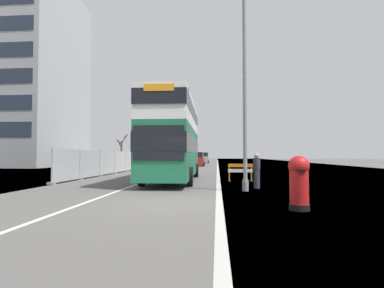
{
  "coord_description": "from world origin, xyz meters",
  "views": [
    {
      "loc": [
        1.63,
        -10.19,
        1.6
      ],
      "look_at": [
        0.29,
        5.99,
        2.2
      ],
      "focal_mm": 28.61,
      "sensor_mm": 36.0,
      "label": 1
    }
  ],
  "objects_px": {
    "lamppost_foreground": "(245,95)",
    "car_far_side": "(204,158)",
    "double_decker_bus": "(174,139)",
    "red_pillar_postbox": "(299,180)",
    "pedestrian_at_kerb": "(257,171)",
    "car_receding_far": "(177,159)",
    "car_receding_mid": "(198,160)",
    "car_oncoming_near": "(162,159)",
    "roadworks_barrier": "(240,171)"
  },
  "relations": [
    {
      "from": "lamppost_foreground",
      "to": "car_receding_mid",
      "type": "height_order",
      "value": "lamppost_foreground"
    },
    {
      "from": "red_pillar_postbox",
      "to": "car_receding_mid",
      "type": "relative_size",
      "value": 0.35
    },
    {
      "from": "double_decker_bus",
      "to": "roadworks_barrier",
      "type": "distance_m",
      "value": 4.61
    },
    {
      "from": "red_pillar_postbox",
      "to": "pedestrian_at_kerb",
      "type": "height_order",
      "value": "pedestrian_at_kerb"
    },
    {
      "from": "double_decker_bus",
      "to": "car_far_side",
      "type": "relative_size",
      "value": 2.67
    },
    {
      "from": "double_decker_bus",
      "to": "car_oncoming_near",
      "type": "bearing_deg",
      "value": 102.68
    },
    {
      "from": "double_decker_bus",
      "to": "pedestrian_at_kerb",
      "type": "height_order",
      "value": "double_decker_bus"
    },
    {
      "from": "lamppost_foreground",
      "to": "car_far_side",
      "type": "height_order",
      "value": "lamppost_foreground"
    },
    {
      "from": "pedestrian_at_kerb",
      "to": "double_decker_bus",
      "type": "bearing_deg",
      "value": 137.36
    },
    {
      "from": "car_receding_mid",
      "to": "pedestrian_at_kerb",
      "type": "relative_size",
      "value": 2.68
    },
    {
      "from": "car_oncoming_near",
      "to": "pedestrian_at_kerb",
      "type": "height_order",
      "value": "car_oncoming_near"
    },
    {
      "from": "car_oncoming_near",
      "to": "double_decker_bus",
      "type": "bearing_deg",
      "value": -77.32
    },
    {
      "from": "red_pillar_postbox",
      "to": "car_receding_far",
      "type": "height_order",
      "value": "car_receding_far"
    },
    {
      "from": "lamppost_foreground",
      "to": "red_pillar_postbox",
      "type": "distance_m",
      "value": 5.93
    },
    {
      "from": "roadworks_barrier",
      "to": "double_decker_bus",
      "type": "bearing_deg",
      "value": 174.24
    },
    {
      "from": "red_pillar_postbox",
      "to": "car_far_side",
      "type": "relative_size",
      "value": 0.36
    },
    {
      "from": "double_decker_bus",
      "to": "car_far_side",
      "type": "bearing_deg",
      "value": 90.02
    },
    {
      "from": "car_receding_far",
      "to": "car_far_side",
      "type": "height_order",
      "value": "car_far_side"
    },
    {
      "from": "double_decker_bus",
      "to": "car_far_side",
      "type": "distance_m",
      "value": 43.18
    },
    {
      "from": "double_decker_bus",
      "to": "red_pillar_postbox",
      "type": "height_order",
      "value": "double_decker_bus"
    },
    {
      "from": "lamppost_foreground",
      "to": "car_receding_far",
      "type": "relative_size",
      "value": 2.26
    },
    {
      "from": "lamppost_foreground",
      "to": "roadworks_barrier",
      "type": "relative_size",
      "value": 6.05
    },
    {
      "from": "lamppost_foreground",
      "to": "double_decker_bus",
      "type": "bearing_deg",
      "value": 126.51
    },
    {
      "from": "lamppost_foreground",
      "to": "car_far_side",
      "type": "distance_m",
      "value": 48.81
    },
    {
      "from": "roadworks_barrier",
      "to": "car_oncoming_near",
      "type": "xyz_separation_m",
      "value": [
        -8.55,
        20.02,
        0.43
      ]
    },
    {
      "from": "car_receding_far",
      "to": "car_oncoming_near",
      "type": "bearing_deg",
      "value": -90.01
    },
    {
      "from": "car_receding_mid",
      "to": "car_far_side",
      "type": "relative_size",
      "value": 1.04
    },
    {
      "from": "car_oncoming_near",
      "to": "car_receding_mid",
      "type": "bearing_deg",
      "value": 56.91
    },
    {
      "from": "red_pillar_postbox",
      "to": "car_receding_mid",
      "type": "height_order",
      "value": "car_receding_mid"
    },
    {
      "from": "roadworks_barrier",
      "to": "car_far_side",
      "type": "xyz_separation_m",
      "value": [
        -4.15,
        43.56,
        0.35
      ]
    },
    {
      "from": "lamppost_foreground",
      "to": "pedestrian_at_kerb",
      "type": "relative_size",
      "value": 5.38
    },
    {
      "from": "lamppost_foreground",
      "to": "red_pillar_postbox",
      "type": "height_order",
      "value": "lamppost_foreground"
    },
    {
      "from": "lamppost_foreground",
      "to": "car_oncoming_near",
      "type": "height_order",
      "value": "lamppost_foreground"
    },
    {
      "from": "double_decker_bus",
      "to": "red_pillar_postbox",
      "type": "bearing_deg",
      "value": -63.09
    },
    {
      "from": "lamppost_foreground",
      "to": "car_far_side",
      "type": "relative_size",
      "value": 2.09
    },
    {
      "from": "car_oncoming_near",
      "to": "car_receding_far",
      "type": "relative_size",
      "value": 1.02
    },
    {
      "from": "roadworks_barrier",
      "to": "car_receding_far",
      "type": "relative_size",
      "value": 0.37
    },
    {
      "from": "car_oncoming_near",
      "to": "pedestrian_at_kerb",
      "type": "xyz_separation_m",
      "value": [
        9.04,
        -23.87,
        -0.23
      ]
    },
    {
      "from": "red_pillar_postbox",
      "to": "roadworks_barrier",
      "type": "relative_size",
      "value": 1.05
    },
    {
      "from": "double_decker_bus",
      "to": "lamppost_foreground",
      "type": "relative_size",
      "value": 1.28
    },
    {
      "from": "double_decker_bus",
      "to": "car_receding_mid",
      "type": "height_order",
      "value": "double_decker_bus"
    },
    {
      "from": "lamppost_foreground",
      "to": "car_receding_far",
      "type": "height_order",
      "value": "lamppost_foreground"
    },
    {
      "from": "car_receding_mid",
      "to": "lamppost_foreground",
      "type": "bearing_deg",
      "value": -82.44
    },
    {
      "from": "car_far_side",
      "to": "car_receding_far",
      "type": "bearing_deg",
      "value": -119.6
    },
    {
      "from": "pedestrian_at_kerb",
      "to": "roadworks_barrier",
      "type": "bearing_deg",
      "value": 97.35
    },
    {
      "from": "lamppost_foreground",
      "to": "car_receding_far",
      "type": "bearing_deg",
      "value": 101.63
    },
    {
      "from": "lamppost_foreground",
      "to": "car_oncoming_near",
      "type": "distance_m",
      "value": 26.56
    },
    {
      "from": "double_decker_bus",
      "to": "car_receding_mid",
      "type": "relative_size",
      "value": 2.56
    },
    {
      "from": "red_pillar_postbox",
      "to": "car_oncoming_near",
      "type": "height_order",
      "value": "car_oncoming_near"
    },
    {
      "from": "double_decker_bus",
      "to": "roadworks_barrier",
      "type": "relative_size",
      "value": 7.72
    }
  ]
}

